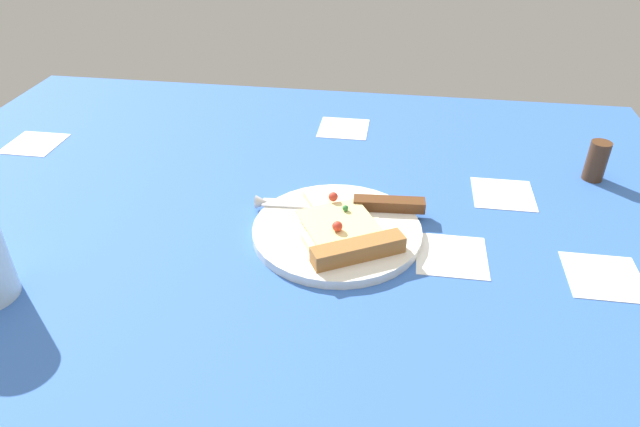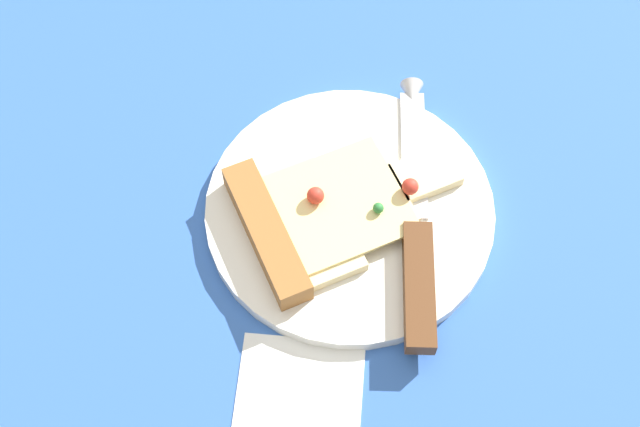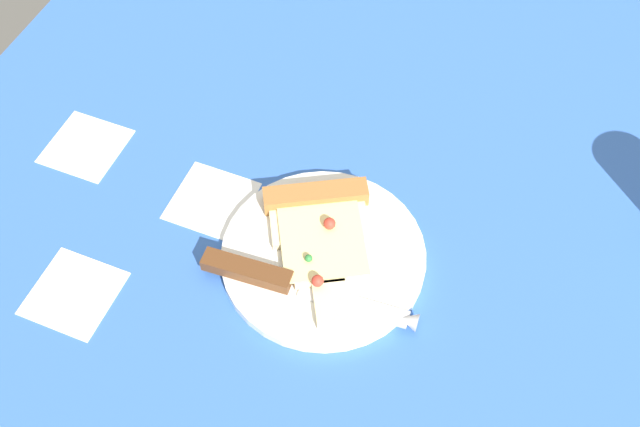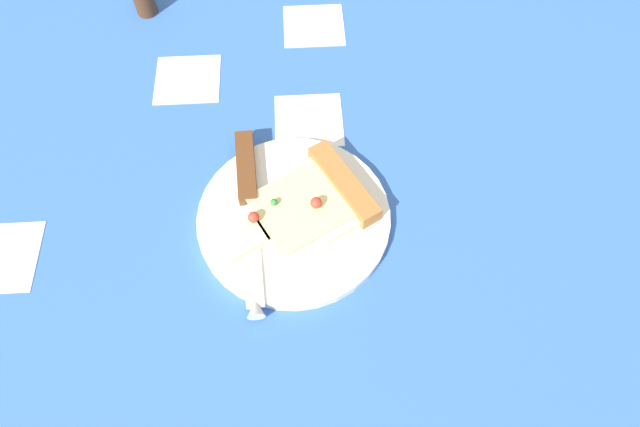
# 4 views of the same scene
# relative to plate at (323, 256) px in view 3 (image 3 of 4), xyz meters

# --- Properties ---
(ground_plane) EXTENTS (1.25, 1.25, 0.03)m
(ground_plane) POSITION_rel_plate_xyz_m (-0.10, -0.10, -0.02)
(ground_plane) COLOR #3360B7
(ground_plane) RESTS_ON ground
(plate) EXTENTS (0.23, 0.23, 0.01)m
(plate) POSITION_rel_plate_xyz_m (0.00, 0.00, 0.00)
(plate) COLOR white
(plate) RESTS_ON ground_plane
(pizza_slice) EXTENTS (0.15, 0.19, 0.03)m
(pizza_slice) POSITION_rel_plate_xyz_m (0.01, -0.02, 0.01)
(pizza_slice) COLOR beige
(pizza_slice) RESTS_ON plate
(knife) EXTENTS (0.24, 0.04, 0.02)m
(knife) POSITION_rel_plate_xyz_m (0.02, 0.05, 0.01)
(knife) COLOR silver
(knife) RESTS_ON plate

